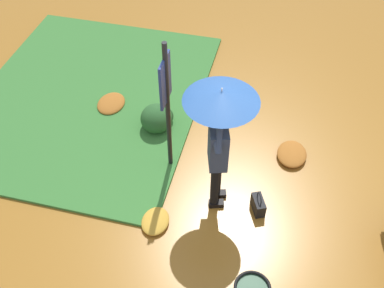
{
  "coord_description": "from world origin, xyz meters",
  "views": [
    {
      "loc": [
        -4.06,
        -0.38,
        5.45
      ],
      "look_at": [
        0.1,
        0.65,
        0.85
      ],
      "focal_mm": 41.81,
      "sensor_mm": 36.0,
      "label": 1
    }
  ],
  "objects": [
    {
      "name": "ground_plane",
      "position": [
        0.0,
        0.0,
        0.0
      ],
      "size": [
        18.0,
        18.0,
        0.0
      ],
      "primitive_type": "plane",
      "color": "#9E6623"
    },
    {
      "name": "grass_verge",
      "position": [
        1.53,
        2.96,
        0.03
      ],
      "size": [
        4.8,
        4.0,
        0.05
      ],
      "color": "#387533",
      "rests_on": "ground_plane"
    },
    {
      "name": "person_with_umbrella",
      "position": [
        -0.08,
        0.25,
        1.55
      ],
      "size": [
        0.96,
        0.96,
        2.04
      ],
      "color": "black",
      "rests_on": "ground_plane"
    },
    {
      "name": "info_sign_post",
      "position": [
        0.35,
        1.07,
        1.44
      ],
      "size": [
        0.44,
        0.07,
        2.3
      ],
      "color": "black",
      "rests_on": "ground_plane"
    },
    {
      "name": "handbag",
      "position": [
        -0.18,
        -0.41,
        0.13
      ],
      "size": [
        0.33,
        0.25,
        0.37
      ],
      "color": "black",
      "rests_on": "ground_plane"
    },
    {
      "name": "shrub_cluster",
      "position": [
        1.11,
        1.49,
        0.23
      ],
      "size": [
        0.59,
        0.54,
        0.48
      ],
      "color": "#285628",
      "rests_on": "ground_plane"
    },
    {
      "name": "leaf_pile_near_person",
      "position": [
        0.98,
        -0.79,
        0.06
      ],
      "size": [
        0.59,
        0.47,
        0.13
      ],
      "color": "#A86023",
      "rests_on": "ground_plane"
    },
    {
      "name": "leaf_pile_by_bench",
      "position": [
        -0.76,
        0.97,
        0.05
      ],
      "size": [
        0.49,
        0.39,
        0.11
      ],
      "color": "gold",
      "rests_on": "ground_plane"
    },
    {
      "name": "leaf_pile_far_path",
      "position": [
        1.43,
        2.48,
        0.07
      ],
      "size": [
        0.6,
        0.48,
        0.13
      ],
      "color": "#A86023",
      "rests_on": "ground_plane"
    }
  ]
}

